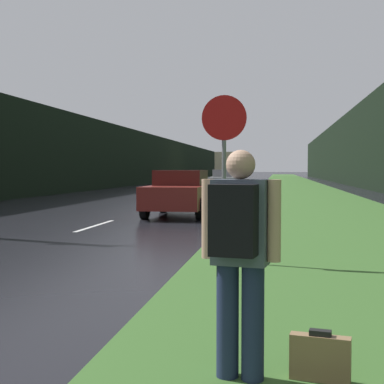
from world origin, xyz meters
The scene contains 12 objects.
grass_verge centered at (6.42, 40.00, 0.01)m, with size 6.00×240.00×0.02m, color #386028.
lane_stripe_c centered at (0.00, 13.06, 0.00)m, with size 0.12×3.00×0.01m, color silver.
lane_stripe_d centered at (0.00, 20.06, 0.00)m, with size 0.12×3.00×0.01m, color silver.
lane_stripe_e centered at (0.00, 27.06, 0.00)m, with size 0.12×3.00×0.01m, color silver.
treeline_far_side centered at (-9.42, 50.00, 2.63)m, with size 2.00×140.00×5.26m, color black.
treeline_near_side centered at (12.42, 50.00, 3.49)m, with size 2.00×140.00×6.99m, color black.
stop_sign centered at (4.02, 7.88, 1.71)m, with size 0.73×0.07×2.73m.
hitchhiker_with_backpack centered at (4.61, 3.01, 0.96)m, with size 0.57×0.46×1.67m.
suitcase centered at (5.19, 3.09, 0.18)m, with size 0.44×0.17×0.39m.
car_passing_near centered at (1.71, 16.50, 0.76)m, with size 1.91×4.32×1.50m.
car_passing_far centered at (1.71, 32.62, 0.78)m, with size 1.95×4.68×1.51m.
delivery_truck centered at (-1.71, 69.51, 1.95)m, with size 2.54×8.69×3.70m.
Camera 1 is at (4.88, -0.78, 1.53)m, focal length 50.00 mm.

